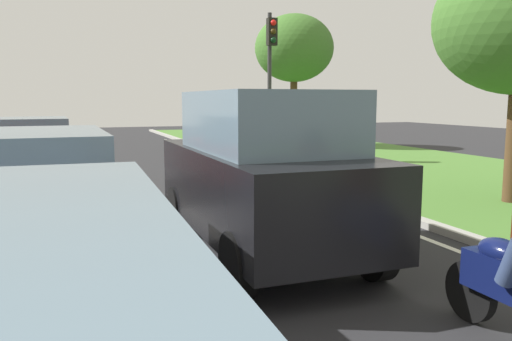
% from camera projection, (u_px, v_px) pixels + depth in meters
% --- Properties ---
extents(ground_plane, '(60.00, 60.00, 0.00)m').
position_uv_depth(ground_plane, '(140.00, 192.00, 12.24)').
color(ground_plane, '#262628').
extents(lane_line_center, '(0.12, 32.00, 0.01)m').
position_uv_depth(lane_line_center, '(110.00, 194.00, 12.00)').
color(lane_line_center, silver).
rests_on(lane_line_center, ground).
extents(lane_line_right_edge, '(0.12, 32.00, 0.01)m').
position_uv_depth(lane_line_right_edge, '(280.00, 183.00, 13.49)').
color(lane_line_right_edge, silver).
rests_on(lane_line_right_edge, ground).
extents(grass_verge_right, '(9.00, 48.00, 0.06)m').
position_uv_depth(grass_verge_right, '(433.00, 173.00, 15.19)').
color(grass_verge_right, '#47752D').
rests_on(grass_verge_right, ground).
extents(curb_right, '(0.24, 48.00, 0.12)m').
position_uv_depth(curb_right, '(298.00, 180.00, 13.66)').
color(curb_right, '#9E9B93').
rests_on(curb_right, ground).
extents(car_suv_ahead, '(1.97, 4.50, 2.28)m').
position_uv_depth(car_suv_ahead, '(263.00, 172.00, 7.19)').
color(car_suv_ahead, black).
rests_on(car_suv_ahead, ground).
extents(car_sedan_left_lane, '(1.90, 4.33, 1.86)m').
position_uv_depth(car_sedan_left_lane, '(26.00, 223.00, 5.27)').
color(car_sedan_left_lane, navy).
rests_on(car_sedan_left_lane, ground).
extents(car_hatchback_far, '(1.83, 3.75, 1.78)m').
position_uv_depth(car_hatchback_far, '(33.00, 158.00, 11.45)').
color(car_hatchback_far, maroon).
rests_on(car_hatchback_far, ground).
extents(traffic_light_near_right, '(0.32, 0.50, 5.07)m').
position_uv_depth(traffic_light_near_right, '(271.00, 62.00, 17.51)').
color(traffic_light_near_right, '#2D2D2D').
rests_on(traffic_light_near_right, ground).
extents(tree_roadside_far, '(3.54, 3.54, 5.97)m').
position_uv_depth(tree_roadside_far, '(294.00, 49.00, 23.24)').
color(tree_roadside_far, '#4C331E').
rests_on(tree_roadside_far, ground).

